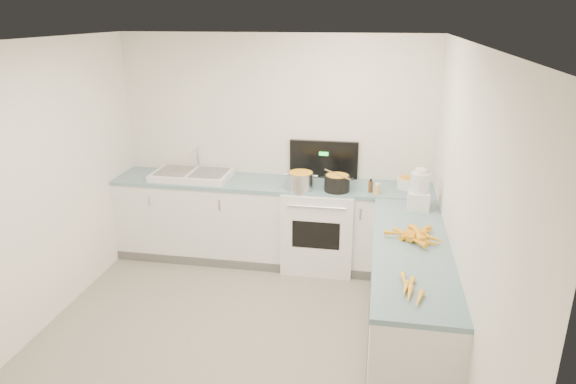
% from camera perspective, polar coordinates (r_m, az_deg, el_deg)
% --- Properties ---
extents(floor, '(3.50, 4.00, 0.00)m').
position_cam_1_polar(floor, '(4.58, -6.39, -16.92)').
color(floor, gray).
rests_on(floor, ground).
extents(ceiling, '(3.50, 4.00, 0.00)m').
position_cam_1_polar(ceiling, '(3.70, -7.88, 16.10)').
color(ceiling, white).
rests_on(ceiling, ground).
extents(wall_back, '(3.50, 0.00, 2.50)m').
position_cam_1_polar(wall_back, '(5.82, -1.37, 4.92)').
color(wall_back, white).
rests_on(wall_back, ground).
extents(wall_left, '(0.00, 4.00, 2.50)m').
position_cam_1_polar(wall_left, '(4.77, -27.61, -0.62)').
color(wall_left, white).
rests_on(wall_left, ground).
extents(wall_right, '(0.00, 4.00, 2.50)m').
position_cam_1_polar(wall_right, '(3.86, 18.70, -3.77)').
color(wall_right, white).
rests_on(wall_right, ground).
extents(counter_back, '(3.50, 0.62, 0.94)m').
position_cam_1_polar(counter_back, '(5.79, -1.89, -3.30)').
color(counter_back, white).
rests_on(counter_back, ground).
extents(counter_right, '(0.62, 2.20, 0.94)m').
position_cam_1_polar(counter_right, '(4.44, 13.19, -11.36)').
color(counter_right, white).
rests_on(counter_right, ground).
extents(stove, '(0.76, 0.65, 1.36)m').
position_cam_1_polar(stove, '(5.69, 3.52, -3.69)').
color(stove, white).
rests_on(stove, ground).
extents(sink, '(0.86, 0.52, 0.31)m').
position_cam_1_polar(sink, '(5.86, -10.59, 1.93)').
color(sink, white).
rests_on(sink, counter_back).
extents(steel_pot, '(0.37, 0.37, 0.20)m').
position_cam_1_polar(steel_pot, '(5.37, 1.41, 1.15)').
color(steel_pot, silver).
rests_on(steel_pot, stove).
extents(black_pot, '(0.32, 0.32, 0.19)m').
position_cam_1_polar(black_pot, '(5.35, 5.46, 0.89)').
color(black_pot, black).
rests_on(black_pot, stove).
extents(wooden_spoon, '(0.29, 0.31, 0.02)m').
position_cam_1_polar(wooden_spoon, '(5.31, 5.50, 1.95)').
color(wooden_spoon, '#AD7A47').
rests_on(wooden_spoon, black_pot).
extents(mixing_bowl, '(0.25, 0.25, 0.11)m').
position_cam_1_polar(mixing_bowl, '(5.56, 13.22, 0.99)').
color(mixing_bowl, white).
rests_on(mixing_bowl, counter_back).
extents(extract_bottle, '(0.05, 0.05, 0.12)m').
position_cam_1_polar(extract_bottle, '(5.36, 9.17, 0.60)').
color(extract_bottle, '#593319').
rests_on(extract_bottle, counter_back).
extents(spice_jar, '(0.06, 0.06, 0.10)m').
position_cam_1_polar(spice_jar, '(5.31, 9.90, 0.26)').
color(spice_jar, '#E5B266').
rests_on(spice_jar, counter_back).
extents(food_processor, '(0.19, 0.23, 0.39)m').
position_cam_1_polar(food_processor, '(4.97, 14.35, 0.04)').
color(food_processor, white).
rests_on(food_processor, counter_right).
extents(carrot_pile, '(0.49, 0.46, 0.09)m').
position_cam_1_polar(carrot_pile, '(4.34, 14.21, -4.67)').
color(carrot_pile, '#FFAB1F').
rests_on(carrot_pile, counter_right).
extents(peeled_carrots, '(0.16, 0.43, 0.04)m').
position_cam_1_polar(peeled_carrots, '(3.56, 13.39, -10.45)').
color(peeled_carrots, yellow).
rests_on(peeled_carrots, counter_right).
extents(peelings, '(0.22, 0.26, 0.01)m').
position_cam_1_polar(peelings, '(5.97, -12.46, 2.51)').
color(peelings, tan).
rests_on(peelings, sink).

